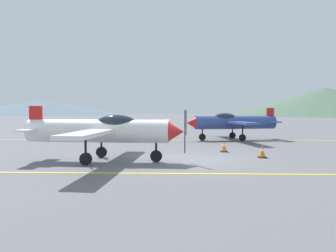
{
  "coord_description": "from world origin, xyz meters",
  "views": [
    {
      "loc": [
        -0.73,
        -13.45,
        2.19
      ],
      "look_at": [
        -1.37,
        6.0,
        1.2
      ],
      "focal_mm": 32.03,
      "sensor_mm": 36.0,
      "label": 1
    }
  ],
  "objects_px": {
    "airplane_mid": "(232,122)",
    "airplane_near": "(104,130)",
    "traffic_cone_front": "(262,151)",
    "traffic_cone_side": "(224,146)"
  },
  "relations": [
    {
      "from": "traffic_cone_front",
      "to": "traffic_cone_side",
      "type": "xyz_separation_m",
      "value": [
        -1.48,
        1.91,
        0.0
      ]
    },
    {
      "from": "traffic_cone_front",
      "to": "traffic_cone_side",
      "type": "bearing_deg",
      "value": 127.79
    },
    {
      "from": "airplane_near",
      "to": "airplane_mid",
      "type": "bearing_deg",
      "value": 53.48
    },
    {
      "from": "airplane_mid",
      "to": "traffic_cone_side",
      "type": "bearing_deg",
      "value": -103.41
    },
    {
      "from": "traffic_cone_front",
      "to": "traffic_cone_side",
      "type": "distance_m",
      "value": 2.42
    },
    {
      "from": "airplane_near",
      "to": "traffic_cone_side",
      "type": "xyz_separation_m",
      "value": [
        5.66,
        3.15,
        -1.07
      ]
    },
    {
      "from": "airplane_mid",
      "to": "airplane_near",
      "type": "bearing_deg",
      "value": -126.52
    },
    {
      "from": "airplane_mid",
      "to": "traffic_cone_side",
      "type": "height_order",
      "value": "airplane_mid"
    },
    {
      "from": "airplane_near",
      "to": "traffic_cone_front",
      "type": "xyz_separation_m",
      "value": [
        7.14,
        1.23,
        -1.07
      ]
    },
    {
      "from": "airplane_mid",
      "to": "traffic_cone_front",
      "type": "bearing_deg",
      "value": -90.63
    }
  ]
}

